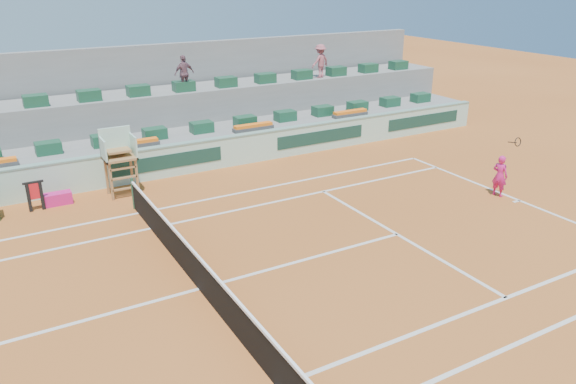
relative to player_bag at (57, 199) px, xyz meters
name	(u,v)px	position (x,y,z in m)	size (l,w,h in m)	color
ground	(199,289)	(2.19, -7.61, -0.21)	(90.00, 90.00, 0.00)	#A0501F
seating_tier_lower	(101,154)	(2.19, 3.09, 0.39)	(36.00, 4.00, 1.20)	gray
seating_tier_upper	(91,129)	(2.19, 4.69, 1.09)	(36.00, 2.40, 2.60)	gray
stadium_back_wall	(80,100)	(2.19, 6.29, 1.99)	(36.00, 0.40, 4.40)	gray
player_bag	(57,199)	(0.00, 0.00, 0.00)	(0.94, 0.42, 0.42)	#D71C76
spectator_mid	(184,74)	(6.19, 3.92, 3.18)	(0.92, 0.38, 1.57)	#7C525F
spectator_right	(320,61)	(13.17, 3.99, 3.19)	(1.04, 0.60, 1.60)	#A4525B
court_lines	(199,289)	(2.19, -7.61, -0.20)	(23.89, 11.09, 0.01)	silver
tennis_net	(198,271)	(2.19, -7.61, 0.32)	(0.10, 11.97, 1.10)	black
advertising_hoarding	(115,169)	(2.21, 0.89, 0.42)	(36.00, 0.34, 1.26)	#ACD9C4
umpire_chair	(118,153)	(2.19, -0.11, 1.33)	(1.10, 0.90, 2.40)	olive
seat_row_lower	(104,140)	(2.19, 2.19, 1.21)	(32.90, 0.60, 0.44)	#184930
seat_row_upper	(89,95)	(2.19, 4.09, 2.61)	(32.90, 0.60, 0.44)	#184930
flower_planters	(67,154)	(0.69, 1.39, 1.12)	(26.80, 0.36, 0.28)	#454545
towel_rack	(35,194)	(-0.68, -0.21, 0.39)	(0.65, 0.11, 1.03)	black
tennis_player	(500,175)	(13.79, -6.89, 0.55)	(0.48, 0.87, 2.28)	#D71C76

